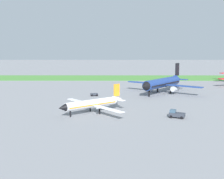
{
  "coord_description": "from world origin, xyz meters",
  "views": [
    {
      "loc": [
        3.04,
        -92.66,
        16.71
      ],
      "look_at": [
        2.55,
        2.59,
        3.0
      ],
      "focal_mm": 47.31,
      "sensor_mm": 36.0,
      "label": 1
    }
  ],
  "objects_px": {
    "airplane_midfield_jet": "(163,83)",
    "pushback_tug_near_gate": "(176,114)",
    "baggage_cart_midfield": "(94,94)",
    "airplane_foreground_turboprop": "(93,103)"
  },
  "relations": [
    {
      "from": "pushback_tug_near_gate",
      "to": "baggage_cart_midfield",
      "type": "height_order",
      "value": "pushback_tug_near_gate"
    },
    {
      "from": "airplane_midfield_jet",
      "to": "pushback_tug_near_gate",
      "type": "relative_size",
      "value": 6.3
    },
    {
      "from": "airplane_foreground_turboprop",
      "to": "pushback_tug_near_gate",
      "type": "bearing_deg",
      "value": 126.61
    },
    {
      "from": "pushback_tug_near_gate",
      "to": "airplane_foreground_turboprop",
      "type": "bearing_deg",
      "value": 10.08
    },
    {
      "from": "pushback_tug_near_gate",
      "to": "baggage_cart_midfield",
      "type": "bearing_deg",
      "value": -31.56
    },
    {
      "from": "baggage_cart_midfield",
      "to": "airplane_foreground_turboprop",
      "type": "bearing_deg",
      "value": -102.0
    },
    {
      "from": "airplane_midfield_jet",
      "to": "baggage_cart_midfield",
      "type": "distance_m",
      "value": 25.74
    },
    {
      "from": "airplane_foreground_turboprop",
      "to": "baggage_cart_midfield",
      "type": "height_order",
      "value": "airplane_foreground_turboprop"
    },
    {
      "from": "airplane_midfield_jet",
      "to": "baggage_cart_midfield",
      "type": "xyz_separation_m",
      "value": [
        -24.72,
        -6.41,
        -3.21
      ]
    },
    {
      "from": "airplane_midfield_jet",
      "to": "pushback_tug_near_gate",
      "type": "xyz_separation_m",
      "value": [
        -3.08,
        -38.18,
        -2.87
      ]
    }
  ]
}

